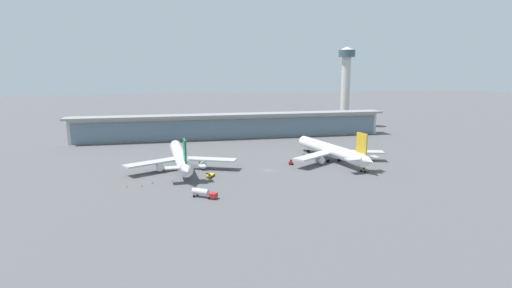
# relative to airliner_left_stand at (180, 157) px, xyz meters

# --- Properties ---
(ground_plane) EXTENTS (1200.00, 1200.00, 0.00)m
(ground_plane) POSITION_rel_airliner_left_stand_xyz_m (35.23, -11.11, -5.10)
(ground_plane) COLOR #515154
(airliner_left_stand) EXTENTS (46.79, 60.85, 16.21)m
(airliner_left_stand) POSITION_rel_airliner_left_stand_xyz_m (0.00, 0.00, 0.00)
(airliner_left_stand) COLOR white
(airliner_left_stand) RESTS_ON ground
(airliner_centre_stand) EXTENTS (46.17, 60.68, 16.21)m
(airliner_centre_stand) POSITION_rel_airliner_left_stand_xyz_m (68.56, -0.66, 0.00)
(airliner_centre_stand) COLOR white
(airliner_centre_stand) RESTS_ON ground
(service_truck_near_nose_red) EXTENTS (2.14, 3.10, 2.05)m
(service_truck_near_nose_red) POSITION_rel_airliner_left_stand_xyz_m (48.20, -2.83, -4.23)
(service_truck_near_nose_red) COLOR #B21E1E
(service_truck_near_nose_red) RESTS_ON ground
(service_truck_under_wing_yellow) EXTENTS (6.83, 3.71, 2.70)m
(service_truck_under_wing_yellow) POSITION_rel_airliner_left_stand_xyz_m (60.49, 7.49, -4.30)
(service_truck_under_wing_yellow) COLOR yellow
(service_truck_under_wing_yellow) RESTS_ON ground
(service_truck_mid_apron_yellow) EXTENTS (4.30, 6.67, 2.70)m
(service_truck_mid_apron_yellow) POSITION_rel_airliner_left_stand_xyz_m (10.76, -16.72, -4.30)
(service_truck_mid_apron_yellow) COLOR yellow
(service_truck_mid_apron_yellow) RESTS_ON ground
(service_truck_by_tail_red) EXTENTS (8.35, 6.76, 2.95)m
(service_truck_by_tail_red) POSITION_rel_airliner_left_stand_xyz_m (5.62, -42.20, -3.40)
(service_truck_by_tail_red) COLOR #B21E1E
(service_truck_by_tail_red) RESTS_ON ground
(service_truck_on_taxiway_olive) EXTENTS (2.79, 3.32, 2.05)m
(service_truck_on_taxiway_olive) POSITION_rel_airliner_left_stand_xyz_m (73.54, -22.54, -4.23)
(service_truck_on_taxiway_olive) COLOR olive
(service_truck_on_taxiway_olive) RESTS_ON ground
(terminal_building) EXTENTS (192.96, 12.80, 15.20)m
(terminal_building) POSITION_rel_airliner_left_stand_xyz_m (35.23, 73.78, 2.76)
(terminal_building) COLOR beige
(terminal_building) RESTS_ON ground
(control_tower) EXTENTS (12.00, 12.00, 63.20)m
(control_tower) POSITION_rel_airliner_left_stand_xyz_m (124.66, 107.57, 29.48)
(control_tower) COLOR beige
(control_tower) RESTS_ON ground
(safety_cone_alpha) EXTENTS (0.62, 0.62, 0.70)m
(safety_cone_alpha) POSITION_rel_airliner_left_stand_xyz_m (-14.89, -24.41, -4.79)
(safety_cone_alpha) COLOR orange
(safety_cone_alpha) RESTS_ON ground
(safety_cone_bravo) EXTENTS (0.62, 0.62, 0.70)m
(safety_cone_bravo) POSITION_rel_airliner_left_stand_xyz_m (10.30, -20.99, -4.79)
(safety_cone_bravo) COLOR orange
(safety_cone_bravo) RESTS_ON ground
(safety_cone_charlie) EXTENTS (0.62, 0.62, 0.70)m
(safety_cone_charlie) POSITION_rel_airliner_left_stand_xyz_m (-11.25, -21.00, -4.79)
(safety_cone_charlie) COLOR orange
(safety_cone_charlie) RESTS_ON ground
(safety_cone_delta) EXTENTS (0.62, 0.62, 0.70)m
(safety_cone_delta) POSITION_rel_airliner_left_stand_xyz_m (-20.01, -23.90, -4.79)
(safety_cone_delta) COLOR orange
(safety_cone_delta) RESTS_ON ground
(safety_cone_echo) EXTENTS (0.62, 0.62, 0.70)m
(safety_cone_echo) POSITION_rel_airliner_left_stand_xyz_m (-3.69, -19.27, -4.79)
(safety_cone_echo) COLOR orange
(safety_cone_echo) RESTS_ON ground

